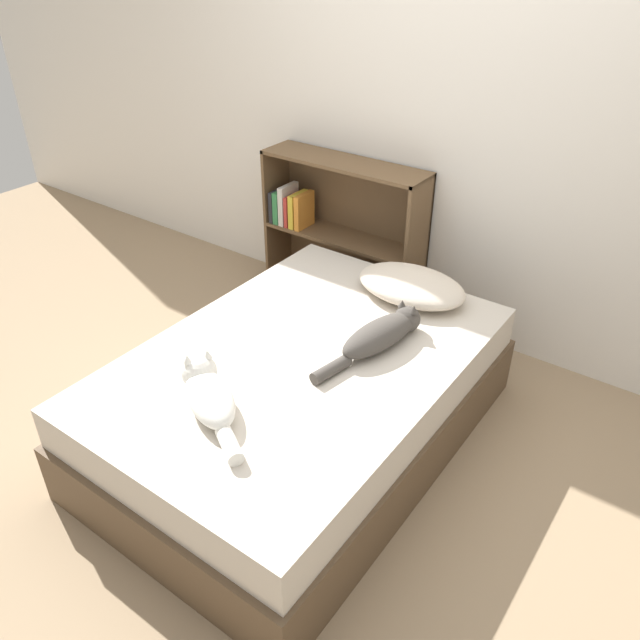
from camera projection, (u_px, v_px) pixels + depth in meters
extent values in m
plane|color=#997F60|center=(303.00, 437.00, 2.89)|extent=(8.00, 8.00, 0.00)
cube|color=white|center=(455.00, 105.00, 3.08)|extent=(8.00, 0.06, 2.50)
cube|color=brown|center=(302.00, 414.00, 2.81)|extent=(1.24, 1.81, 0.28)
cube|color=beige|center=(301.00, 372.00, 2.68)|extent=(1.21, 1.76, 0.19)
ellipsoid|color=beige|center=(411.00, 285.00, 3.00)|extent=(0.54, 0.36, 0.12)
ellipsoid|color=white|center=(210.00, 398.00, 2.30)|extent=(0.39, 0.32, 0.11)
sphere|color=white|center=(199.00, 372.00, 2.41)|extent=(0.14, 0.14, 0.14)
cone|color=white|center=(187.00, 359.00, 2.36)|extent=(0.04, 0.04, 0.03)
cone|color=white|center=(207.00, 354.00, 2.38)|extent=(0.04, 0.04, 0.03)
cylinder|color=white|center=(230.00, 445.00, 2.13)|extent=(0.17, 0.13, 0.06)
ellipsoid|color=#47423D|center=(379.00, 335.00, 2.65)|extent=(0.22, 0.45, 0.12)
sphere|color=#47423D|center=(407.00, 319.00, 2.75)|extent=(0.12, 0.12, 0.12)
cone|color=#47423D|center=(402.00, 304.00, 2.74)|extent=(0.04, 0.04, 0.03)
cone|color=#47423D|center=(414.00, 309.00, 2.70)|extent=(0.04, 0.04, 0.03)
cylinder|color=#47423D|center=(331.00, 369.00, 2.50)|extent=(0.09, 0.20, 0.05)
cube|color=brown|center=(278.00, 217.00, 3.89)|extent=(0.02, 0.26, 0.91)
cube|color=brown|center=(416.00, 259.00, 3.41)|extent=(0.02, 0.26, 0.91)
cube|color=brown|center=(341.00, 301.00, 3.89)|extent=(0.99, 0.26, 0.02)
cube|color=brown|center=(344.00, 163.00, 3.41)|extent=(0.99, 0.26, 0.02)
cube|color=brown|center=(343.00, 237.00, 3.65)|extent=(0.95, 0.26, 0.02)
cube|color=brown|center=(354.00, 230.00, 3.74)|extent=(0.99, 0.02, 0.91)
cube|color=#232328|center=(278.00, 205.00, 3.79)|extent=(0.03, 0.16, 0.19)
cube|color=#337F47|center=(283.00, 206.00, 3.77)|extent=(0.04, 0.16, 0.20)
cube|color=beige|center=(288.00, 204.00, 3.74)|extent=(0.04, 0.16, 0.24)
cube|color=#B7332D|center=(293.00, 209.00, 3.74)|extent=(0.02, 0.16, 0.19)
cube|color=gold|center=(298.00, 209.00, 3.71)|extent=(0.03, 0.16, 0.20)
cube|color=orange|center=(304.00, 211.00, 3.69)|extent=(0.03, 0.16, 0.21)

